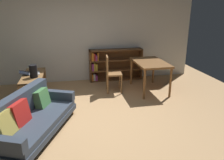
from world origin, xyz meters
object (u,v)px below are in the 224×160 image
(fabric_couch, at_px, (29,117))
(dining_table, at_px, (150,65))
(bookshelf, at_px, (113,65))
(media_console, at_px, (34,87))
(open_laptop, at_px, (31,73))
(desk_speaker, at_px, (33,71))
(dining_chair_near, at_px, (111,72))

(fabric_couch, bearing_deg, dining_table, 30.44)
(bookshelf, bearing_deg, media_console, -155.49)
(open_laptop, relative_size, desk_speaker, 1.71)
(media_console, height_order, dining_chair_near, dining_chair_near)
(dining_table, height_order, dining_chair_near, dining_chair_near)
(fabric_couch, relative_size, desk_speaker, 7.04)
(fabric_couch, distance_m, desk_speaker, 1.59)
(media_console, relative_size, desk_speaker, 4.48)
(open_laptop, distance_m, dining_table, 2.99)
(fabric_couch, height_order, bookshelf, bookshelf)
(fabric_couch, distance_m, open_laptop, 1.86)
(fabric_couch, relative_size, open_laptop, 4.12)
(bookshelf, bearing_deg, desk_speaker, -150.55)
(fabric_couch, relative_size, dining_table, 1.69)
(open_laptop, height_order, desk_speaker, desk_speaker)
(dining_table, bearing_deg, dining_chair_near, 174.04)
(dining_table, bearing_deg, media_console, 178.00)
(media_console, distance_m, bookshelf, 2.39)
(dining_table, distance_m, bookshelf, 1.35)
(dining_table, bearing_deg, desk_speaker, -177.93)
(desk_speaker, relative_size, dining_chair_near, 0.31)
(bookshelf, bearing_deg, dining_chair_near, -104.09)
(open_laptop, relative_size, bookshelf, 0.31)
(media_console, distance_m, open_laptop, 0.34)
(dining_table, relative_size, dining_chair_near, 1.28)
(media_console, xyz_separation_m, bookshelf, (2.17, 0.99, 0.19))
(open_laptop, bearing_deg, desk_speaker, -69.62)
(media_console, bearing_deg, open_laptop, 122.34)
(dining_table, height_order, bookshelf, bookshelf)
(media_console, distance_m, desk_speaker, 0.49)
(dining_chair_near, bearing_deg, bookshelf, 75.91)
(media_console, height_order, desk_speaker, desk_speaker)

